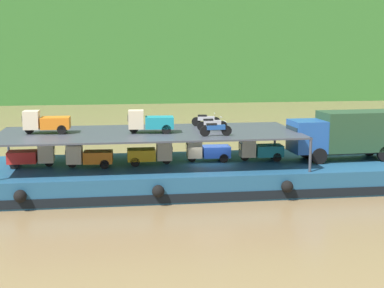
% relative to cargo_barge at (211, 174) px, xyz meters
% --- Properties ---
extents(ground_plane, '(400.00, 400.00, 0.00)m').
position_rel_cargo_barge_xyz_m(ground_plane, '(0.00, 0.03, -0.75)').
color(ground_plane, olive).
extents(cargo_barge, '(27.36, 8.54, 1.50)m').
position_rel_cargo_barge_xyz_m(cargo_barge, '(0.00, 0.00, 0.00)').
color(cargo_barge, navy).
rests_on(cargo_barge, ground).
extents(covered_lorry, '(7.92, 2.56, 3.10)m').
position_rel_cargo_barge_xyz_m(covered_lorry, '(8.70, -0.31, 2.45)').
color(covered_lorry, '#1E4C99').
rests_on(covered_lorry, cargo_barge).
extents(cargo_rack, '(18.16, 7.19, 2.00)m').
position_rel_cargo_barge_xyz_m(cargo_rack, '(-3.80, 0.03, 2.69)').
color(cargo_rack, '#383D47').
rests_on(cargo_rack, cargo_barge).
extents(mini_truck_lower_stern, '(2.74, 1.20, 1.38)m').
position_rel_cargo_barge_xyz_m(mini_truck_lower_stern, '(-10.86, 0.26, 1.44)').
color(mini_truck_lower_stern, red).
rests_on(mini_truck_lower_stern, cargo_barge).
extents(mini_truck_lower_aft, '(2.79, 1.29, 1.38)m').
position_rel_cargo_barge_xyz_m(mini_truck_lower_aft, '(-7.48, -0.40, 1.44)').
color(mini_truck_lower_aft, orange).
rests_on(mini_truck_lower_aft, cargo_barge).
extents(mini_truck_lower_mid, '(2.75, 1.22, 1.38)m').
position_rel_cargo_barge_xyz_m(mini_truck_lower_mid, '(-3.76, -0.06, 1.44)').
color(mini_truck_lower_mid, gold).
rests_on(mini_truck_lower_mid, cargo_barge).
extents(mini_truck_lower_fore, '(2.77, 1.25, 1.38)m').
position_rel_cargo_barge_xyz_m(mini_truck_lower_fore, '(-0.14, 0.39, 1.44)').
color(mini_truck_lower_fore, '#1E47B7').
rests_on(mini_truck_lower_fore, cargo_barge).
extents(mini_truck_lower_bow, '(2.76, 1.24, 1.38)m').
position_rel_cargo_barge_xyz_m(mini_truck_lower_bow, '(3.24, 0.22, 1.44)').
color(mini_truck_lower_bow, teal).
rests_on(mini_truck_lower_bow, cargo_barge).
extents(mini_truck_upper_stern, '(2.76, 1.23, 1.38)m').
position_rel_cargo_barge_xyz_m(mini_truck_upper_stern, '(-9.98, 0.40, 3.44)').
color(mini_truck_upper_stern, orange).
rests_on(mini_truck_upper_stern, cargo_rack).
extents(mini_truck_upper_mid, '(2.80, 1.30, 1.38)m').
position_rel_cargo_barge_xyz_m(mini_truck_upper_mid, '(-3.78, -0.27, 3.44)').
color(mini_truck_upper_mid, teal).
rests_on(mini_truck_upper_mid, cargo_rack).
extents(motorcycle_upper_port, '(1.90, 0.55, 0.87)m').
position_rel_cargo_barge_xyz_m(motorcycle_upper_port, '(-0.11, -2.13, 3.18)').
color(motorcycle_upper_port, black).
rests_on(motorcycle_upper_port, cargo_rack).
extents(motorcycle_upper_centre, '(1.90, 0.55, 0.87)m').
position_rel_cargo_barge_xyz_m(motorcycle_upper_centre, '(0.07, 0.03, 3.18)').
color(motorcycle_upper_centre, black).
rests_on(motorcycle_upper_centre, cargo_rack).
extents(motorcycle_upper_stbd, '(1.89, 0.55, 0.87)m').
position_rel_cargo_barge_xyz_m(motorcycle_upper_stbd, '(0.06, 2.19, 3.18)').
color(motorcycle_upper_stbd, black).
rests_on(motorcycle_upper_stbd, cargo_rack).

